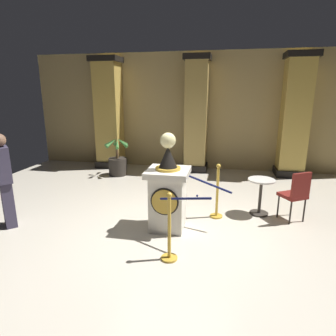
% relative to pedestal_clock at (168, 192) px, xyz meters
% --- Properties ---
extents(ground_plane, '(10.51, 10.51, 0.00)m').
position_rel_pedestal_clock_xyz_m(ground_plane, '(0.04, -0.05, -0.67)').
color(ground_plane, beige).
extents(back_wall, '(10.51, 0.16, 3.51)m').
position_rel_pedestal_clock_xyz_m(back_wall, '(0.04, 4.42, 1.08)').
color(back_wall, tan).
rests_on(back_wall, ground_plane).
extents(pedestal_clock, '(0.71, 0.71, 1.70)m').
position_rel_pedestal_clock_xyz_m(pedestal_clock, '(0.00, 0.00, 0.00)').
color(pedestal_clock, silver).
rests_on(pedestal_clock, ground_plane).
extents(stanchion_near, '(0.24, 0.24, 1.02)m').
position_rel_pedestal_clock_xyz_m(stanchion_near, '(0.21, -0.97, -0.32)').
color(stanchion_near, gold).
rests_on(stanchion_near, ground_plane).
extents(stanchion_far, '(0.24, 0.24, 1.06)m').
position_rel_pedestal_clock_xyz_m(stanchion_far, '(0.82, 0.64, -0.30)').
color(stanchion_far, gold).
rests_on(stanchion_far, ground_plane).
extents(velvet_rope, '(1.13, 1.15, 0.22)m').
position_rel_pedestal_clock_xyz_m(velvet_rope, '(0.52, -0.16, 0.12)').
color(velvet_rope, '#141947').
extents(column_left, '(0.87, 0.87, 3.37)m').
position_rel_pedestal_clock_xyz_m(column_left, '(-2.70, 4.03, 1.00)').
color(column_left, black).
rests_on(column_left, ground_plane).
extents(column_right, '(0.84, 0.84, 3.37)m').
position_rel_pedestal_clock_xyz_m(column_right, '(2.78, 4.03, 1.00)').
color(column_right, black).
rests_on(column_right, ground_plane).
extents(column_centre_rear, '(0.76, 0.76, 3.37)m').
position_rel_pedestal_clock_xyz_m(column_centre_rear, '(0.04, 4.03, 1.00)').
color(column_centre_rear, black).
rests_on(column_centre_rear, ground_plane).
extents(potted_palm_left, '(0.73, 0.66, 1.12)m').
position_rel_pedestal_clock_xyz_m(potted_palm_left, '(-2.10, 3.03, -0.32)').
color(potted_palm_left, '#2D2823').
rests_on(potted_palm_left, ground_plane).
extents(bystander_guest, '(0.41, 0.41, 1.67)m').
position_rel_pedestal_clock_xyz_m(bystander_guest, '(-2.79, -0.48, 0.22)').
color(bystander_guest, '#383347').
rests_on(bystander_guest, ground_plane).
extents(cafe_table, '(0.51, 0.51, 0.72)m').
position_rel_pedestal_clock_xyz_m(cafe_table, '(1.65, 0.95, -0.22)').
color(cafe_table, '#332D28').
rests_on(cafe_table, ground_plane).
extents(cafe_chair_red, '(0.55, 0.55, 0.96)m').
position_rel_pedestal_clock_xyz_m(cafe_chair_red, '(2.24, 0.73, -0.10)').
color(cafe_chair_red, black).
rests_on(cafe_chair_red, ground_plane).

